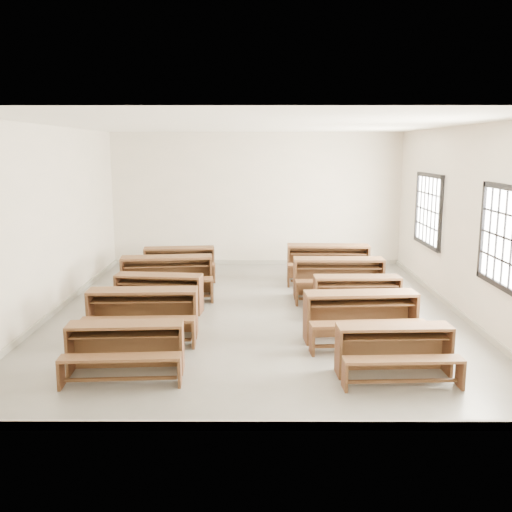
{
  "coord_description": "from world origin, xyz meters",
  "views": [
    {
      "loc": [
        0.02,
        -9.6,
        2.82
      ],
      "look_at": [
        0.0,
        0.0,
        1.0
      ],
      "focal_mm": 40.0,
      "sensor_mm": 36.0,
      "label": 1
    }
  ],
  "objects_px": {
    "desk_set_6": "(361,313)",
    "desk_set_0": "(125,345)",
    "desk_set_7": "(357,293)",
    "desk_set_4": "(179,261)",
    "desk_set_8": "(339,275)",
    "desk_set_9": "(328,260)",
    "desk_set_2": "(158,291)",
    "desk_set_5": "(394,347)",
    "desk_set_3": "(167,273)",
    "desk_set_1": "(143,310)"
  },
  "relations": [
    {
      "from": "desk_set_2",
      "to": "desk_set_6",
      "type": "xyz_separation_m",
      "value": [
        3.24,
        -1.49,
        0.04
      ]
    },
    {
      "from": "desk_set_6",
      "to": "desk_set_9",
      "type": "height_order",
      "value": "desk_set_9"
    },
    {
      "from": "desk_set_5",
      "to": "desk_set_8",
      "type": "relative_size",
      "value": 0.86
    },
    {
      "from": "desk_set_0",
      "to": "desk_set_3",
      "type": "xyz_separation_m",
      "value": [
        -0.07,
        3.84,
        0.07
      ]
    },
    {
      "from": "desk_set_1",
      "to": "desk_set_4",
      "type": "xyz_separation_m",
      "value": [
        0.02,
        3.97,
        -0.03
      ]
    },
    {
      "from": "desk_set_9",
      "to": "desk_set_7",
      "type": "bearing_deg",
      "value": -83.22
    },
    {
      "from": "desk_set_3",
      "to": "desk_set_8",
      "type": "relative_size",
      "value": 1.07
    },
    {
      "from": "desk_set_1",
      "to": "desk_set_5",
      "type": "height_order",
      "value": "desk_set_1"
    },
    {
      "from": "desk_set_9",
      "to": "desk_set_3",
      "type": "bearing_deg",
      "value": -155.89
    },
    {
      "from": "desk_set_1",
      "to": "desk_set_5",
      "type": "xyz_separation_m",
      "value": [
        3.44,
        -1.48,
        -0.05
      ]
    },
    {
      "from": "desk_set_3",
      "to": "desk_set_9",
      "type": "relative_size",
      "value": 1.02
    },
    {
      "from": "desk_set_5",
      "to": "desk_set_7",
      "type": "xyz_separation_m",
      "value": [
        0.0,
        2.69,
        0.01
      ]
    },
    {
      "from": "desk_set_0",
      "to": "desk_set_2",
      "type": "height_order",
      "value": "desk_set_2"
    },
    {
      "from": "desk_set_2",
      "to": "desk_set_6",
      "type": "bearing_deg",
      "value": -18.82
    },
    {
      "from": "desk_set_0",
      "to": "desk_set_6",
      "type": "relative_size",
      "value": 0.87
    },
    {
      "from": "desk_set_7",
      "to": "desk_set_8",
      "type": "height_order",
      "value": "desk_set_8"
    },
    {
      "from": "desk_set_2",
      "to": "desk_set_3",
      "type": "height_order",
      "value": "desk_set_3"
    },
    {
      "from": "desk_set_1",
      "to": "desk_set_7",
      "type": "relative_size",
      "value": 1.12
    },
    {
      "from": "desk_set_8",
      "to": "desk_set_9",
      "type": "height_order",
      "value": "desk_set_9"
    },
    {
      "from": "desk_set_5",
      "to": "desk_set_6",
      "type": "distance_m",
      "value": 1.3
    },
    {
      "from": "desk_set_0",
      "to": "desk_set_1",
      "type": "distance_m",
      "value": 1.42
    },
    {
      "from": "desk_set_1",
      "to": "desk_set_7",
      "type": "height_order",
      "value": "desk_set_1"
    },
    {
      "from": "desk_set_6",
      "to": "desk_set_7",
      "type": "height_order",
      "value": "desk_set_6"
    },
    {
      "from": "desk_set_4",
      "to": "desk_set_8",
      "type": "bearing_deg",
      "value": -33.71
    },
    {
      "from": "desk_set_2",
      "to": "desk_set_7",
      "type": "distance_m",
      "value": 3.43
    },
    {
      "from": "desk_set_4",
      "to": "desk_set_9",
      "type": "relative_size",
      "value": 0.9
    },
    {
      "from": "desk_set_3",
      "to": "desk_set_4",
      "type": "distance_m",
      "value": 1.55
    },
    {
      "from": "desk_set_0",
      "to": "desk_set_6",
      "type": "height_order",
      "value": "desk_set_6"
    },
    {
      "from": "desk_set_6",
      "to": "desk_set_0",
      "type": "bearing_deg",
      "value": -163.16
    },
    {
      "from": "desk_set_5",
      "to": "desk_set_6",
      "type": "height_order",
      "value": "desk_set_6"
    },
    {
      "from": "desk_set_8",
      "to": "desk_set_1",
      "type": "bearing_deg",
      "value": -144.58
    },
    {
      "from": "desk_set_2",
      "to": "desk_set_8",
      "type": "bearing_deg",
      "value": 23.17
    },
    {
      "from": "desk_set_2",
      "to": "desk_set_9",
      "type": "bearing_deg",
      "value": 42.81
    },
    {
      "from": "desk_set_0",
      "to": "desk_set_7",
      "type": "height_order",
      "value": "desk_set_7"
    },
    {
      "from": "desk_set_1",
      "to": "desk_set_3",
      "type": "bearing_deg",
      "value": 87.97
    },
    {
      "from": "desk_set_1",
      "to": "desk_set_0",
      "type": "bearing_deg",
      "value": -89.82
    },
    {
      "from": "desk_set_5",
      "to": "desk_set_9",
      "type": "bearing_deg",
      "value": 89.82
    },
    {
      "from": "desk_set_5",
      "to": "desk_set_8",
      "type": "distance_m",
      "value": 3.79
    },
    {
      "from": "desk_set_0",
      "to": "desk_set_7",
      "type": "xyz_separation_m",
      "value": [
        3.38,
        2.63,
        0.01
      ]
    },
    {
      "from": "desk_set_0",
      "to": "desk_set_7",
      "type": "relative_size",
      "value": 1.0
    },
    {
      "from": "desk_set_4",
      "to": "desk_set_6",
      "type": "height_order",
      "value": "desk_set_6"
    },
    {
      "from": "desk_set_6",
      "to": "desk_set_4",
      "type": "bearing_deg",
      "value": 123.73
    },
    {
      "from": "desk_set_2",
      "to": "desk_set_9",
      "type": "distance_m",
      "value": 4.04
    },
    {
      "from": "desk_set_9",
      "to": "desk_set_1",
      "type": "bearing_deg",
      "value": -128.79
    },
    {
      "from": "desk_set_3",
      "to": "desk_set_8",
      "type": "bearing_deg",
      "value": -8.61
    },
    {
      "from": "desk_set_2",
      "to": "desk_set_6",
      "type": "distance_m",
      "value": 3.56
    },
    {
      "from": "desk_set_4",
      "to": "desk_set_6",
      "type": "relative_size",
      "value": 0.94
    },
    {
      "from": "desk_set_1",
      "to": "desk_set_7",
      "type": "distance_m",
      "value": 3.65
    },
    {
      "from": "desk_set_3",
      "to": "desk_set_7",
      "type": "bearing_deg",
      "value": -25.96
    },
    {
      "from": "desk_set_1",
      "to": "desk_set_3",
      "type": "distance_m",
      "value": 2.42
    }
  ]
}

